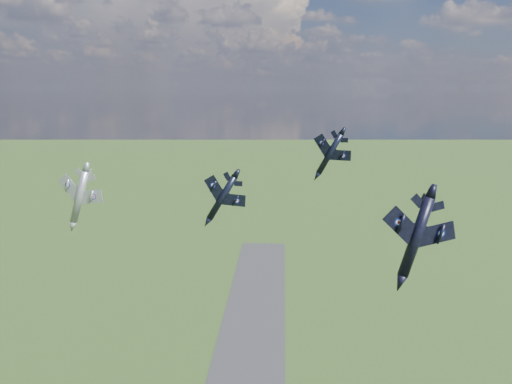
# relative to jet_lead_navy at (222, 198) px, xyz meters

# --- Properties ---
(jet_lead_navy) EXTENTS (10.51, 13.47, 6.79)m
(jet_lead_navy) POSITION_rel_jet_lead_navy_xyz_m (0.00, 0.00, 0.00)
(jet_lead_navy) COLOR black
(jet_right_navy) EXTENTS (14.42, 17.86, 6.41)m
(jet_right_navy) POSITION_rel_jet_lead_navy_xyz_m (29.40, -16.50, -1.64)
(jet_right_navy) COLOR black
(jet_high_navy) EXTENTS (13.16, 15.48, 6.88)m
(jet_high_navy) POSITION_rel_jet_lead_navy_xyz_m (20.48, 20.89, 5.21)
(jet_high_navy) COLOR black
(jet_left_silver) EXTENTS (13.62, 16.25, 6.12)m
(jet_left_silver) POSITION_rel_jet_lead_navy_xyz_m (-26.38, 2.03, -0.57)
(jet_left_silver) COLOR #9C9FA6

